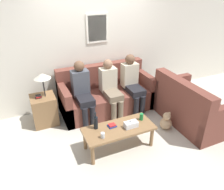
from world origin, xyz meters
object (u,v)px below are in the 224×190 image
Objects in this scene: couch_side at (190,108)px; drinking_glass at (103,135)px; wine_bottle at (96,122)px; person_right at (132,81)px; person_middle at (110,86)px; teddy_bear at (166,122)px; coffee_table at (119,130)px; person_left at (82,90)px; couch_main at (106,95)px.

couch_side is 1.99m from drinking_glass.
wine_bottle is 0.25× the size of person_right.
person_middle is 3.28× the size of teddy_bear.
person_left reaches higher than coffee_table.
drinking_glass is at bearing -158.72° from coffee_table.
drinking_glass is 1.47m from teddy_bear.
person_right reaches higher than drinking_glass.
person_middle reaches higher than drinking_glass.
person_right is at bearing 103.67° from teddy_bear.
person_left reaches higher than person_middle.
couch_main is 1.34m from coffee_table.
wine_bottle is 1.53m from person_right.
couch_main is at bearing 60.53° from wine_bottle.
person_left is at bearing 143.32° from teddy_bear.
drinking_glass is (-1.97, -0.24, 0.13)m from couch_side.
person_right reaches higher than teddy_bear.
couch_side is at bearing -28.08° from person_left.
couch_side is 4.17× the size of teddy_bear.
person_middle is (0.32, 1.08, 0.28)m from coffee_table.
person_right is 1.13m from teddy_bear.
couch_side is at bearing -51.38° from person_right.
couch_main is at bearing 158.78° from person_right.
teddy_bear is (1.08, 0.12, -0.20)m from coffee_table.
teddy_bear is at bearing -36.68° from person_left.
drinking_glass is at bearing -86.98° from wine_bottle.
person_middle is 0.52m from person_right.
couch_side is at bearing -1.18° from teddy_bear.
person_right is (-0.79, 0.99, 0.33)m from couch_side.
person_middle is at bearing 127.99° from teddy_bear.
person_middle is at bearing 54.35° from wine_bottle.
couch_main is 1.35m from wine_bottle.
couch_main is 0.38m from person_middle.
wine_bottle is at bearing 88.89° from couch_side.
person_middle is at bearing -178.37° from person_right.
person_middle is (-1.31, 0.98, 0.31)m from couch_side.
couch_side is at bearing -36.76° from person_middle.
couch_side is at bearing -42.12° from couch_main.
couch_main reaches higher than wine_bottle.
drinking_glass reaches higher than teddy_bear.
person_left is 1.01× the size of person_right.
couch_side reaches higher than coffee_table.
coffee_table is 0.99× the size of person_right.
teddy_bear is at bearing -76.33° from person_right.
couch_main is 0.66m from person_right.
person_middle is at bearing 53.24° from couch_side.
coffee_table is 0.98× the size of person_left.
couch_main reaches higher than drinking_glass.
person_left is 1.03× the size of person_middle.
coffee_table is 1.10m from teddy_bear.
couch_side is 0.58m from teddy_bear.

